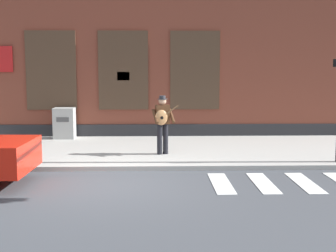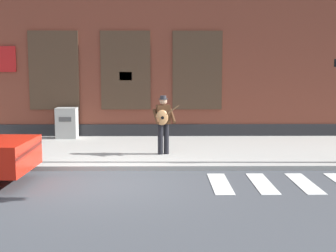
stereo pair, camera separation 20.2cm
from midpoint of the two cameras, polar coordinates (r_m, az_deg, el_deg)
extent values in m
plane|color=#424449|center=(10.82, -7.16, -6.90)|extent=(160.00, 160.00, 0.00)
cube|color=#ADAAA3|center=(14.45, -5.48, -2.99)|extent=(28.00, 5.09, 0.12)
cube|color=brown|center=(18.74, -4.40, 8.60)|extent=(28.00, 4.00, 6.10)
cube|color=#28282B|center=(16.89, -4.76, -0.72)|extent=(28.00, 0.04, 0.55)
cube|color=#473323|center=(17.09, -13.43, 6.61)|extent=(1.76, 0.06, 2.77)
cube|color=black|center=(17.08, -13.43, 6.60)|extent=(1.64, 0.03, 2.65)
cube|color=#473323|center=(16.71, -4.84, 6.77)|extent=(1.76, 0.06, 2.77)
cube|color=black|center=(16.70, -4.85, 6.77)|extent=(1.64, 0.03, 2.65)
cube|color=#473323|center=(16.72, 3.94, 6.78)|extent=(1.76, 0.06, 2.77)
cube|color=black|center=(16.71, 3.94, 6.78)|extent=(1.64, 0.03, 2.65)
cube|color=yellow|center=(16.70, -4.84, 6.08)|extent=(0.44, 0.02, 0.30)
cube|color=silver|center=(10.74, 6.90, -6.98)|extent=(0.42, 1.90, 0.01)
cube|color=silver|center=(10.90, 11.93, -6.86)|extent=(0.42, 1.90, 0.01)
cube|color=silver|center=(11.15, 16.76, -6.71)|extent=(0.42, 1.90, 0.01)
cube|color=silver|center=(11.37, -15.33, -2.60)|extent=(0.07, 0.24, 0.12)
cube|color=silver|center=(10.30, -17.14, -3.70)|extent=(0.07, 0.24, 0.12)
cylinder|color=black|center=(12.02, -19.09, -4.19)|extent=(0.67, 0.26, 0.66)
cylinder|color=black|center=(13.45, 0.22, -1.58)|extent=(0.15, 0.15, 0.87)
cylinder|color=black|center=(13.39, -0.50, -1.62)|extent=(0.15, 0.15, 0.87)
cube|color=#4C2D19|center=(13.34, -0.15, 1.42)|extent=(0.42, 0.30, 0.54)
sphere|color=tan|center=(13.30, -0.15, 3.06)|extent=(0.22, 0.22, 0.22)
cylinder|color=#333338|center=(13.30, -0.15, 3.32)|extent=(0.27, 0.28, 0.02)
cylinder|color=#333338|center=(13.29, -0.15, 3.53)|extent=(0.18, 0.18, 0.09)
cylinder|color=#4C2D19|center=(13.30, 0.96, 1.23)|extent=(0.21, 0.52, 0.39)
cylinder|color=#4C2D19|center=(13.19, -1.05, 1.18)|extent=(0.21, 0.52, 0.39)
ellipsoid|color=#B77F4C|center=(13.15, -0.29, 1.04)|extent=(0.38, 0.20, 0.44)
cylinder|color=black|center=(13.09, -0.23, 1.01)|extent=(0.09, 0.03, 0.09)
cylinder|color=brown|center=(13.18, 0.82, 1.84)|extent=(0.47, 0.15, 0.34)
cube|color=#ADADA8|center=(16.70, -11.89, 0.37)|extent=(0.71, 0.57, 1.07)
cube|color=#4C4C4C|center=(16.39, -12.10, 0.80)|extent=(0.43, 0.02, 0.16)
camera|label=1|loc=(0.10, -89.52, 0.06)|focal=50.00mm
camera|label=2|loc=(0.10, 90.48, -0.06)|focal=50.00mm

